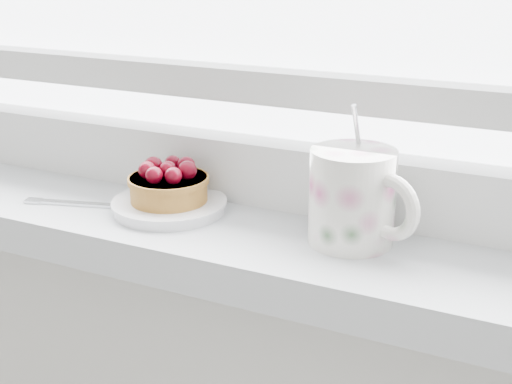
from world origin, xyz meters
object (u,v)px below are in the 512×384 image
Objects in this scene: floral_mug at (355,196)px; fork at (101,205)px; saucer at (170,206)px; raspberry_tart at (169,183)px.

fork is at bearing -174.61° from floral_mug.
fork is (-0.07, -0.02, -0.00)m from saucer.
floral_mug is (0.21, 0.00, 0.04)m from saucer.
raspberry_tart is (-0.00, 0.00, 0.03)m from saucer.
saucer is at bearing -178.70° from floral_mug.
saucer is at bearing -85.83° from raspberry_tart.
raspberry_tart is 0.49× the size of fork.
floral_mug is at bearing 1.30° from saucer.
saucer is 0.94× the size of floral_mug.
fork is (-0.28, -0.03, -0.05)m from floral_mug.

